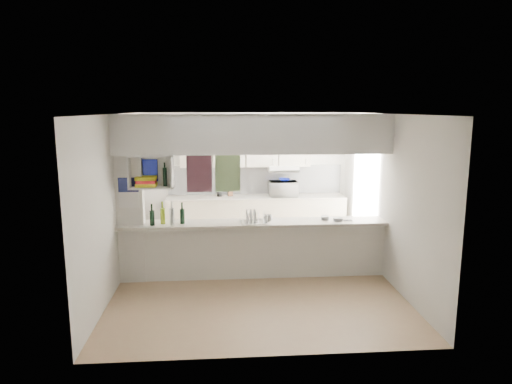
{
  "coord_description": "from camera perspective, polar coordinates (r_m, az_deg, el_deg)",
  "views": [
    {
      "loc": [
        -0.5,
        -6.97,
        2.68
      ],
      "look_at": [
        0.07,
        0.5,
        1.3
      ],
      "focal_mm": 32.0,
      "sensor_mm": 36.0,
      "label": 1
    }
  ],
  "objects": [
    {
      "name": "wall_left",
      "position": [
        7.29,
        -16.99,
        -0.98
      ],
      "size": [
        0.0,
        4.8,
        4.8
      ],
      "primitive_type": "plane",
      "rotation": [
        1.57,
        0.0,
        1.57
      ],
      "color": "silver",
      "rests_on": "floor"
    },
    {
      "name": "kitchen_run",
      "position": [
        9.32,
        -0.23,
        -1.07
      ],
      "size": [
        3.6,
        0.63,
        2.24
      ],
      "color": "beige",
      "rests_on": "floor"
    },
    {
      "name": "cup",
      "position": [
        7.14,
        1.48,
        -3.3
      ],
      "size": [
        0.18,
        0.18,
        0.11
      ],
      "primitive_type": "imported",
      "rotation": [
        0.0,
        0.0,
        0.43
      ],
      "color": "white",
      "rests_on": "dish_rack"
    },
    {
      "name": "plastic_tubs",
      "position": [
        7.38,
        9.33,
        -3.3
      ],
      "size": [
        0.48,
        0.21,
        0.06
      ],
      "color": "silver",
      "rests_on": "breakfast_bar"
    },
    {
      "name": "microwave",
      "position": [
        9.25,
        3.46,
        0.39
      ],
      "size": [
        0.57,
        0.4,
        0.31
      ],
      "primitive_type": "imported",
      "rotation": [
        0.0,
        0.0,
        3.19
      ],
      "color": "white",
      "rests_on": "bench_top"
    },
    {
      "name": "bowl",
      "position": [
        9.25,
        3.58,
        1.53
      ],
      "size": [
        0.23,
        0.23,
        0.06
      ],
      "primitive_type": "imported",
      "color": "#0C168B",
      "rests_on": "microwave"
    },
    {
      "name": "cubby_shelf",
      "position": [
        7.06,
        -13.05,
        2.24
      ],
      "size": [
        0.65,
        0.35,
        0.5
      ],
      "color": "white",
      "rests_on": "bulkhead"
    },
    {
      "name": "utensil_jar",
      "position": [
        9.28,
        -4.63,
        -0.11
      ],
      "size": [
        0.1,
        0.1,
        0.14
      ],
      "primitive_type": "cylinder",
      "color": "black",
      "rests_on": "bench_top"
    },
    {
      "name": "dish_rack",
      "position": [
        7.14,
        -0.33,
        -3.15
      ],
      "size": [
        0.44,
        0.35,
        0.22
      ],
      "rotation": [
        0.0,
        0.0,
        0.11
      ],
      "color": "silver",
      "rests_on": "breakfast_bar"
    },
    {
      "name": "wall_back",
      "position": [
        9.49,
        -1.31,
        2.04
      ],
      "size": [
        4.2,
        0.0,
        4.2
      ],
      "primitive_type": "plane",
      "rotation": [
        1.57,
        0.0,
        0.0
      ],
      "color": "silver",
      "rests_on": "floor"
    },
    {
      "name": "wine_bottles",
      "position": [
        7.14,
        -11.02,
        -2.97
      ],
      "size": [
        0.52,
        0.15,
        0.37
      ],
      "color": "black",
      "rests_on": "breakfast_bar"
    },
    {
      "name": "ceiling",
      "position": [
        6.99,
        -0.29,
        9.74
      ],
      "size": [
        4.8,
        4.8,
        0.0
      ],
      "primitive_type": "plane",
      "color": "white",
      "rests_on": "wall_back"
    },
    {
      "name": "servery_partition",
      "position": [
        7.06,
        -1.68,
        2.08
      ],
      "size": [
        4.2,
        0.5,
        2.6
      ],
      "color": "silver",
      "rests_on": "floor"
    },
    {
      "name": "floor",
      "position": [
        7.49,
        -0.27,
        -10.58
      ],
      "size": [
        4.8,
        4.8,
        0.0
      ],
      "primitive_type": "plane",
      "color": "tan",
      "rests_on": "ground"
    },
    {
      "name": "knife_block",
      "position": [
        9.3,
        -3.25,
        0.07
      ],
      "size": [
        0.11,
        0.09,
        0.19
      ],
      "primitive_type": "cube",
      "rotation": [
        0.0,
        0.0,
        0.23
      ],
      "color": "brown",
      "rests_on": "bench_top"
    },
    {
      "name": "wall_right",
      "position": [
        7.57,
        15.79,
        -0.5
      ],
      "size": [
        0.0,
        4.8,
        4.8
      ],
      "primitive_type": "plane",
      "rotation": [
        1.57,
        0.0,
        -1.57
      ],
      "color": "silver",
      "rests_on": "floor"
    }
  ]
}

